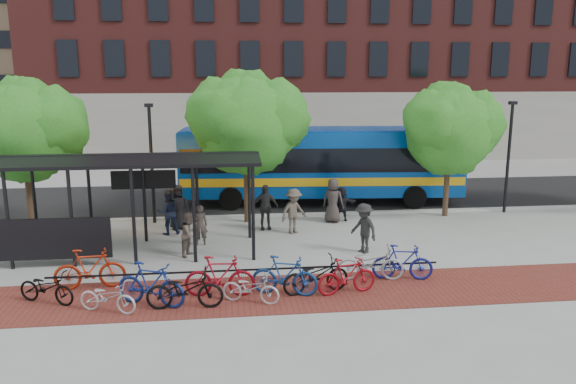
{
  "coord_description": "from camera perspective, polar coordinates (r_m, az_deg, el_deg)",
  "views": [
    {
      "loc": [
        -3.97,
        -20.47,
        6.38
      ],
      "look_at": [
        -1.37,
        1.8,
        1.6
      ],
      "focal_mm": 35.0,
      "sensor_mm": 36.0,
      "label": 1
    }
  ],
  "objects": [
    {
      "name": "bike_3",
      "position": [
        16.21,
        -13.77,
        -9.1
      ],
      "size": [
        2.16,
        1.4,
        1.26
      ],
      "primitive_type": "imported",
      "rotation": [
        0.0,
        0.0,
        1.15
      ],
      "color": "navy",
      "rests_on": "ground"
    },
    {
      "name": "bike_6",
      "position": [
        16.05,
        -3.8,
        -9.7
      ],
      "size": [
        1.78,
        1.15,
        0.88
      ],
      "primitive_type": "imported",
      "rotation": [
        0.0,
        0.0,
        1.21
      ],
      "color": "#B9BABC",
      "rests_on": "ground"
    },
    {
      "name": "tree_c",
      "position": [
        25.96,
        16.27,
        6.42
      ],
      "size": [
        4.66,
        3.8,
        5.92
      ],
      "color": "#382619",
      "rests_on": "ground"
    },
    {
      "name": "bike_11",
      "position": [
        18.04,
        11.55,
        -7.01
      ],
      "size": [
        1.96,
        0.91,
        1.14
      ],
      "primitive_type": "imported",
      "rotation": [
        0.0,
        0.0,
        1.37
      ],
      "color": "navy",
      "rests_on": "ground"
    },
    {
      "name": "bike_4",
      "position": [
        15.86,
        -10.45,
        -9.73
      ],
      "size": [
        2.12,
        0.78,
        1.11
      ],
      "primitive_type": "imported",
      "rotation": [
        0.0,
        0.0,
        1.55
      ],
      "color": "black",
      "rests_on": "ground"
    },
    {
      "name": "lamp_post_left",
      "position": [
        24.53,
        -13.7,
        3.18
      ],
      "size": [
        0.35,
        0.2,
        5.12
      ],
      "color": "black",
      "rests_on": "ground"
    },
    {
      "name": "pedestrian_9",
      "position": [
        20.35,
        7.71,
        -3.67
      ],
      "size": [
        1.18,
        1.36,
        1.82
      ],
      "primitive_type": "imported",
      "rotation": [
        0.0,
        0.0,
        5.25
      ],
      "color": "black",
      "rests_on": "ground"
    },
    {
      "name": "bus_shelter",
      "position": [
        20.69,
        -18.18,
        2.03
      ],
      "size": [
        10.6,
        3.07,
        3.6
      ],
      "color": "black",
      "rests_on": "ground"
    },
    {
      "name": "bike_7",
      "position": [
        16.49,
        -0.35,
        -8.5
      ],
      "size": [
        2.05,
        1.15,
        1.19
      ],
      "primitive_type": "imported",
      "rotation": [
        0.0,
        0.0,
        1.25
      ],
      "color": "navy",
      "rests_on": "ground"
    },
    {
      "name": "bike_8",
      "position": [
        16.69,
        2.85,
        -8.46
      ],
      "size": [
        2.17,
        1.18,
        1.08
      ],
      "primitive_type": "imported",
      "rotation": [
        0.0,
        0.0,
        1.8
      ],
      "color": "black",
      "rests_on": "ground"
    },
    {
      "name": "bus",
      "position": [
        27.84,
        3.35,
        3.22
      ],
      "size": [
        13.88,
        4.06,
        3.7
      ],
      "rotation": [
        0.0,
        0.0,
        -0.08
      ],
      "color": "#083F95",
      "rests_on": "ground"
    },
    {
      "name": "ground",
      "position": [
        21.8,
        4.15,
        -5.01
      ],
      "size": [
        160.0,
        160.0,
        0.0
      ],
      "primitive_type": "plane",
      "color": "#9E9E99",
      "rests_on": "ground"
    },
    {
      "name": "pedestrian_5",
      "position": [
        24.6,
        5.47,
        -1.22
      ],
      "size": [
        1.44,
        0.53,
        1.52
      ],
      "primitive_type": "imported",
      "rotation": [
        0.0,
        0.0,
        3.2
      ],
      "color": "black",
      "rests_on": "ground"
    },
    {
      "name": "pedestrian_4",
      "position": [
        23.17,
        -2.35,
        -1.54
      ],
      "size": [
        1.14,
        0.54,
        1.89
      ],
      "primitive_type": "imported",
      "rotation": [
        0.0,
        0.0,
        6.36
      ],
      "color": "#282828",
      "rests_on": "ground"
    },
    {
      "name": "pedestrian_6",
      "position": [
        24.34,
        4.59,
        -0.86
      ],
      "size": [
        1.12,
        0.99,
        1.93
      ],
      "primitive_type": "imported",
      "rotation": [
        0.0,
        0.0,
        2.64
      ],
      "color": "#372F2C",
      "rests_on": "ground"
    },
    {
      "name": "bike_5",
      "position": [
        16.51,
        -6.92,
        -8.5
      ],
      "size": [
        2.08,
        0.75,
        1.23
      ],
      "primitive_type": "imported",
      "rotation": [
        0.0,
        0.0,
        1.48
      ],
      "color": "maroon",
      "rests_on": "ground"
    },
    {
      "name": "bike_10",
      "position": [
        17.85,
        8.37,
        -7.17
      ],
      "size": [
        2.16,
        0.99,
        1.1
      ],
      "primitive_type": "imported",
      "rotation": [
        0.0,
        0.0,
        1.44
      ],
      "color": "#A1A0A3",
      "rests_on": "ground"
    },
    {
      "name": "building_brick",
      "position": [
        48.66,
        10.46,
        16.12
      ],
      "size": [
        55.0,
        14.0,
        20.0
      ],
      "primitive_type": "cube",
      "color": "maroon",
      "rests_on": "ground"
    },
    {
      "name": "lamp_post_right",
      "position": [
        27.58,
        21.51,
        3.63
      ],
      "size": [
        0.35,
        0.2,
        5.12
      ],
      "color": "black",
      "rests_on": "ground"
    },
    {
      "name": "brick_strip",
      "position": [
        16.85,
        0.57,
        -10.21
      ],
      "size": [
        24.0,
        3.0,
        0.01
      ],
      "primitive_type": "cube",
      "color": "maroon",
      "rests_on": "ground"
    },
    {
      "name": "asphalt_street",
      "position": [
        29.44,
        1.25,
        -0.47
      ],
      "size": [
        160.0,
        8.0,
        0.01
      ],
      "primitive_type": "cube",
      "color": "black",
      "rests_on": "ground"
    },
    {
      "name": "bike_1",
      "position": [
        17.94,
        -19.5,
        -7.38
      ],
      "size": [
        2.14,
        0.77,
        1.26
      ],
      "primitive_type": "imported",
      "rotation": [
        0.0,
        0.0,
        1.66
      ],
      "color": "#A0270E",
      "rests_on": "ground"
    },
    {
      "name": "pedestrian_1",
      "position": [
        21.35,
        -8.93,
        -3.32
      ],
      "size": [
        0.59,
        0.41,
        1.56
      ],
      "primitive_type": "imported",
      "rotation": [
        0.0,
        0.0,
        3.21
      ],
      "color": "#39322E",
      "rests_on": "ground"
    },
    {
      "name": "pedestrian_8",
      "position": [
        20.18,
        -9.95,
        -4.24
      ],
      "size": [
        0.88,
        0.95,
        1.58
      ],
      "primitive_type": "imported",
      "rotation": [
        0.0,
        0.0,
        1.11
      ],
      "color": "brown",
      "rests_on": "ground"
    },
    {
      "name": "bike_2",
      "position": [
        16.17,
        -17.85,
        -10.12
      ],
      "size": [
        1.78,
        1.15,
        0.88
      ],
      "primitive_type": "imported",
      "rotation": [
        0.0,
        0.0,
        1.2
      ],
      "color": "#BABABD",
      "rests_on": "ground"
    },
    {
      "name": "curb",
      "position": [
        25.58,
        2.48,
        -2.28
      ],
      "size": [
        160.0,
        0.25,
        0.12
      ],
      "primitive_type": "cube",
      "color": "#B7B7B2",
      "rests_on": "ground"
    },
    {
      "name": "bike_rack_rail",
      "position": [
        17.58,
        -4.07,
        -9.27
      ],
      "size": [
        12.0,
        0.05,
        0.95
      ],
      "primitive_type": "cube",
      "color": "black",
      "rests_on": "ground"
    },
    {
      "name": "tree_b",
      "position": [
        23.92,
        -4.12,
        7.4
      ],
      "size": [
        5.15,
        4.2,
        6.47
      ],
      "color": "#382619",
      "rests_on": "ground"
    },
    {
      "name": "bike_9",
      "position": [
        16.68,
        5.99,
        -8.5
      ],
      "size": [
        1.88,
        0.85,
        1.09
      ],
      "primitive_type": "imported",
      "rotation": [
        0.0,
        0.0,
        1.76
      ],
      "color": "maroon",
      "rests_on": "ground"
    },
    {
      "name": "pedestrian_0",
      "position": [
        23.61,
        -11.13,
        -1.51
      ],
      "size": [
        1.03,
        0.8,
        1.88
      ],
      "primitive_type": "imported",
      "rotation": [
        0.0,
        0.0,
        0.24
      ],
      "color": "black",
      "rests_on": "ground"
    },
    {
      "name": "pedestrian_2",
      "position": [
        22.96,
        -12.09,
        -1.98
      ],
      "size": [
        1.06,
        0.92,
        1.85
      ],
      "primitive_type": "imported",
      "rotation": [
        0.0,
        0.0,
        3.42
      ],
      "color": "#1B2641",
      "rests_on": "ground"
    },
    {
      "name": "tree_a",
      "position": [
        25.19,
        -25.14,
        6.03
      ],
      "size": [
        4.9,
        4.0,
        6.18
      ],
      "color": "#382619",
      "rests_on": "ground"
    },
    {
      "name": "bike_0",
      "position": [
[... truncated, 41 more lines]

